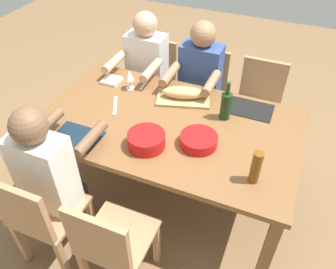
% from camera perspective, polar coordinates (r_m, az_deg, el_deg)
% --- Properties ---
extents(ground_plane, '(8.00, 8.00, 0.00)m').
position_cam_1_polar(ground_plane, '(2.91, -0.00, -9.39)').
color(ground_plane, brown).
extents(dining_table, '(1.83, 1.07, 0.74)m').
position_cam_1_polar(dining_table, '(2.44, -0.00, 0.64)').
color(dining_table, brown).
rests_on(dining_table, ground_plane).
extents(chair_near_right, '(0.40, 0.40, 0.85)m').
position_cam_1_polar(chair_near_right, '(3.35, -2.33, 9.21)').
color(chair_near_right, '#A87F56').
rests_on(chair_near_right, ground_plane).
extents(diner_near_right, '(0.41, 0.53, 1.20)m').
position_cam_1_polar(diner_near_right, '(3.10, -3.86, 10.92)').
color(diner_near_right, '#2D2D38').
rests_on(diner_near_right, ground_plane).
extents(chair_far_center, '(0.40, 0.40, 0.85)m').
position_cam_1_polar(chair_far_center, '(2.08, -9.57, -17.59)').
color(chair_far_center, '#A87F56').
rests_on(chair_far_center, ground_plane).
extents(chair_near_center, '(0.40, 0.40, 0.85)m').
position_cam_1_polar(chair_near_center, '(3.20, 5.97, 7.34)').
color(chair_near_center, '#A87F56').
rests_on(chair_near_center, ground_plane).
extents(diner_near_center, '(0.41, 0.53, 1.20)m').
position_cam_1_polar(diner_near_center, '(2.94, 5.14, 9.02)').
color(diner_near_center, '#2D2D38').
rests_on(diner_near_center, ground_plane).
extents(chair_near_left, '(0.40, 0.40, 0.85)m').
position_cam_1_polar(chair_near_left, '(3.13, 14.78, 5.18)').
color(chair_near_left, '#A87F56').
rests_on(chair_near_left, ground_plane).
extents(chair_far_right, '(0.40, 0.40, 0.85)m').
position_cam_1_polar(chair_far_right, '(2.31, -20.68, -12.61)').
color(chair_far_right, '#A87F56').
rests_on(chair_far_right, ground_plane).
extents(diner_far_right, '(0.41, 0.53, 1.20)m').
position_cam_1_polar(diner_far_right, '(2.23, -19.08, -5.93)').
color(diner_far_right, '#2D2D38').
rests_on(diner_far_right, ground_plane).
extents(serving_bowl_fruit, '(0.25, 0.25, 0.07)m').
position_cam_1_polar(serving_bowl_fruit, '(2.20, 5.17, -0.87)').
color(serving_bowl_fruit, red).
rests_on(serving_bowl_fruit, dining_table).
extents(serving_bowl_greens, '(0.24, 0.24, 0.10)m').
position_cam_1_polar(serving_bowl_greens, '(2.18, -3.65, -0.80)').
color(serving_bowl_greens, red).
rests_on(serving_bowl_greens, dining_table).
extents(cutting_board, '(0.45, 0.32, 0.02)m').
position_cam_1_polar(cutting_board, '(2.61, 2.54, 6.02)').
color(cutting_board, tan).
rests_on(cutting_board, dining_table).
extents(bread_loaf, '(0.34, 0.20, 0.09)m').
position_cam_1_polar(bread_loaf, '(2.58, 2.58, 7.02)').
color(bread_loaf, tan).
rests_on(bread_loaf, cutting_board).
extents(wine_bottle, '(0.08, 0.08, 0.29)m').
position_cam_1_polar(wine_bottle, '(2.40, 9.67, 4.85)').
color(wine_bottle, '#193819').
rests_on(wine_bottle, dining_table).
extents(beer_bottle, '(0.06, 0.06, 0.22)m').
position_cam_1_polar(beer_bottle, '(1.98, 14.52, -5.36)').
color(beer_bottle, brown).
rests_on(beer_bottle, dining_table).
extents(wine_glass, '(0.08, 0.08, 0.17)m').
position_cam_1_polar(wine_glass, '(2.70, -6.52, 9.71)').
color(wine_glass, silver).
rests_on(wine_glass, dining_table).
extents(fork_near_right, '(0.02, 0.17, 0.01)m').
position_cam_1_polar(fork_near_right, '(2.79, -3.95, 8.37)').
color(fork_near_right, silver).
rests_on(fork_near_right, dining_table).
extents(placemat_near_left, '(0.32, 0.23, 0.01)m').
position_cam_1_polar(placemat_near_left, '(2.58, 13.68, 4.16)').
color(placemat_near_left, black).
rests_on(placemat_near_left, dining_table).
extents(placemat_far_right, '(0.32, 0.23, 0.01)m').
position_cam_1_polar(placemat_far_right, '(2.35, -15.02, -0.37)').
color(placemat_far_right, '#142333').
rests_on(placemat_far_right, dining_table).
extents(carving_knife, '(0.12, 0.22, 0.01)m').
position_cam_1_polar(carving_knife, '(2.57, -8.87, 4.78)').
color(carving_knife, silver).
rests_on(carving_knife, dining_table).
extents(napkin_stack, '(0.14, 0.14, 0.02)m').
position_cam_1_polar(napkin_stack, '(2.86, -9.45, 8.92)').
color(napkin_stack, white).
rests_on(napkin_stack, dining_table).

